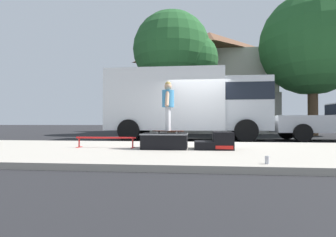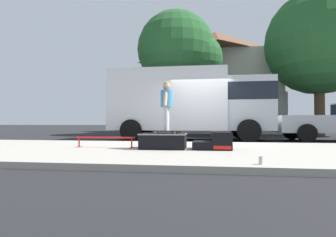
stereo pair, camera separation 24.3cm
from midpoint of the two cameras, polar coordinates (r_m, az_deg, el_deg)
ground_plane at (r=9.50m, az=7.93°, el=-5.53°), size 140.00×140.00×0.00m
sidewalk_slab at (r=6.51m, az=7.88°, el=-7.15°), size 50.00×5.00×0.12m
skate_box at (r=6.59m, az=0.07°, el=-4.78°), size 1.13×0.81×0.38m
kicker_ramp at (r=6.54m, az=11.32°, el=-5.04°), size 0.93×0.72×0.42m
grind_rail at (r=7.06m, az=-12.56°, el=-4.44°), size 1.60×0.28×0.28m
skateboard at (r=6.57m, az=0.74°, el=-2.76°), size 0.80×0.34×0.07m
skater_kid at (r=6.59m, az=0.73°, el=3.67°), size 0.30×0.64×1.24m
soda_can at (r=4.42m, az=21.02°, el=-8.49°), size 0.07×0.07×0.13m
box_truck at (r=11.72m, az=5.46°, el=3.67°), size 6.91×2.63×3.05m
street_tree_main at (r=18.46m, az=31.36°, el=13.47°), size 6.72×6.11×8.54m
street_tree_neighbour at (r=17.24m, az=3.15°, el=14.16°), size 5.39×4.90×7.86m
house_behind at (r=22.48m, az=10.54°, el=8.01°), size 9.54×8.23×8.40m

